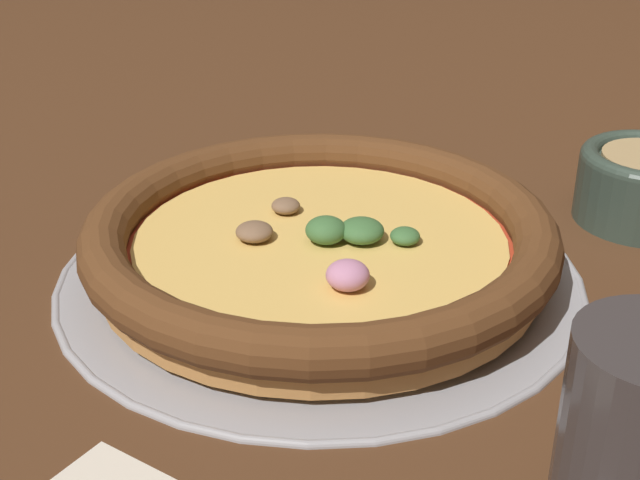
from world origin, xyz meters
The scene contains 4 objects.
ground_plane centered at (0.00, 0.00, 0.00)m, with size 3.00×3.00×0.00m, color #4C2D19.
pizza_tray centered at (0.00, 0.00, 0.00)m, with size 0.37×0.37×0.01m.
pizza centered at (0.00, 0.00, 0.03)m, with size 0.33×0.33×0.04m.
drinking_cup centered at (-0.29, 0.02, 0.06)m, with size 0.07×0.07×0.12m.
Camera 1 is at (-0.47, 0.29, 0.31)m, focal length 50.00 mm.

